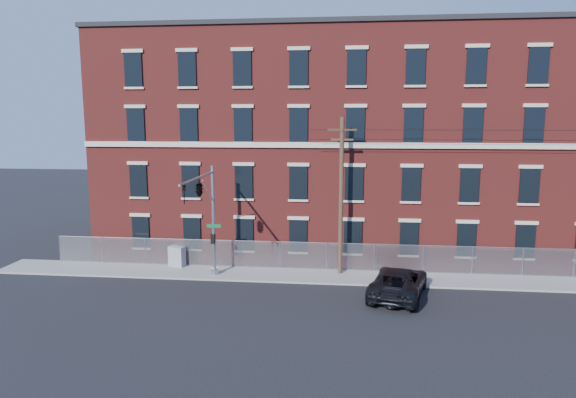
% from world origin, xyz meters
% --- Properties ---
extents(ground, '(140.00, 140.00, 0.00)m').
position_xyz_m(ground, '(0.00, 0.00, 0.00)').
color(ground, black).
rests_on(ground, ground).
extents(sidewalk, '(65.00, 3.00, 0.12)m').
position_xyz_m(sidewalk, '(12.00, 5.00, 0.06)').
color(sidewalk, gray).
rests_on(sidewalk, ground).
extents(mill_building, '(55.30, 14.32, 16.30)m').
position_xyz_m(mill_building, '(12.00, 13.93, 8.15)').
color(mill_building, maroon).
rests_on(mill_building, ground).
extents(chain_link_fence, '(59.06, 0.06, 1.85)m').
position_xyz_m(chain_link_fence, '(12.00, 6.30, 1.06)').
color(chain_link_fence, '#A5A8AD').
rests_on(chain_link_fence, ground).
extents(traffic_signal_mast, '(0.90, 6.75, 7.00)m').
position_xyz_m(traffic_signal_mast, '(-6.00, 2.18, 5.39)').
color(traffic_signal_mast, '#9EA0A5').
rests_on(traffic_signal_mast, ground).
extents(utility_pole_near, '(1.80, 0.28, 10.00)m').
position_xyz_m(utility_pole_near, '(2.00, 5.60, 5.34)').
color(utility_pole_near, '#4F3727').
rests_on(utility_pole_near, ground).
extents(pickup_truck, '(4.17, 6.44, 1.65)m').
position_xyz_m(pickup_truck, '(5.32, 1.94, 0.83)').
color(pickup_truck, black).
rests_on(pickup_truck, ground).
extents(utility_cabinet, '(1.20, 0.85, 1.36)m').
position_xyz_m(utility_cabinet, '(-8.98, 6.00, 0.80)').
color(utility_cabinet, gray).
rests_on(utility_cabinet, sidewalk).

